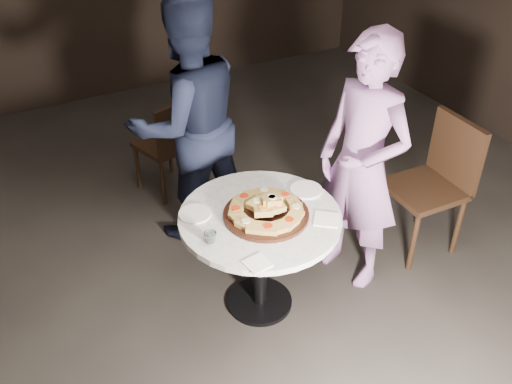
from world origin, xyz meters
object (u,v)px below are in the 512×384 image
diner_navy (188,123)px  chair_far (170,141)px  water_glass (210,237)px  serving_board (266,214)px  diner_teal (362,166)px  focaccia_pile (267,208)px  table (260,233)px  chair_right (437,177)px

diner_navy → chair_far: bearing=-95.9°
water_glass → chair_far: 1.56m
serving_board → diner_teal: 0.68m
focaccia_pile → water_glass: size_ratio=6.29×
diner_navy → diner_teal: bearing=125.9°
diner_teal → focaccia_pile: bearing=-104.1°
chair_far → diner_teal: diner_teal is taller
table → focaccia_pile: size_ratio=2.35×
water_glass → diner_teal: bearing=4.6°
serving_board → chair_right: (1.32, 0.02, -0.16)m
focaccia_pile → chair_far: (-0.06, 1.44, -0.28)m
serving_board → diner_teal: (0.67, 0.02, 0.12)m
water_glass → chair_right: 1.71m
serving_board → focaccia_pile: focaccia_pile is taller
water_glass → chair_right: size_ratio=0.07×
focaccia_pile → chair_right: bearing=0.7°
focaccia_pile → diner_navy: 0.96m
focaccia_pile → water_glass: focaccia_pile is taller
table → water_glass: (-0.35, -0.09, 0.16)m
chair_right → chair_far: bearing=-134.3°
serving_board → diner_teal: bearing=1.6°
focaccia_pile → chair_far: 1.47m
chair_right → diner_teal: 0.71m
serving_board → water_glass: (-0.37, -0.06, 0.02)m
diner_teal → serving_board: bearing=-104.1°
chair_far → diner_navy: bearing=69.3°
water_glass → diner_teal: (1.04, 0.08, 0.10)m
table → diner_teal: 0.74m
chair_far → diner_teal: bearing=99.1°
focaccia_pile → diner_teal: 0.67m
water_glass → focaccia_pile: bearing=9.8°
serving_board → chair_far: bearing=92.0°
chair_far → diner_navy: 0.64m
chair_far → chair_right: bearing=116.2°
chair_far → diner_navy: diner_navy is taller
serving_board → diner_teal: size_ratio=0.29×
diner_navy → serving_board: bearing=91.8°
serving_board → water_glass: water_glass is taller
table → serving_board: serving_board is taller
table → diner_teal: size_ratio=0.61×
chair_far → serving_board: bearing=74.3°
table → chair_right: bearing=-0.3°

